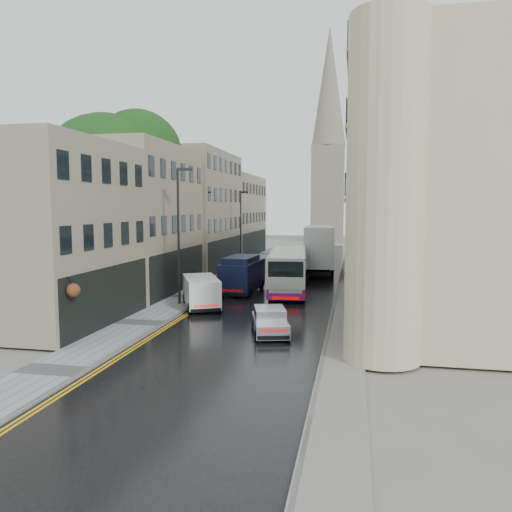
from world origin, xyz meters
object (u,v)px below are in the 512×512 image
(cream_bus, at_px, (270,276))
(tree_far, at_px, (173,210))
(navy_van, at_px, (221,277))
(lamp_post_near, at_px, (179,237))
(tree_near, at_px, (107,201))
(white_lorry, at_px, (306,252))
(lamp_post_far, at_px, (241,231))
(silver_hatchback, at_px, (257,327))
(white_van, at_px, (190,297))
(pedestrian, at_px, (193,281))

(cream_bus, bearing_deg, tree_far, 127.72)
(navy_van, height_order, lamp_post_near, lamp_post_near)
(tree_near, relative_size, tree_far, 1.11)
(white_lorry, relative_size, lamp_post_far, 1.13)
(tree_far, height_order, white_lorry, tree_far)
(silver_hatchback, xyz_separation_m, white_van, (-5.25, 5.35, 0.33))
(tree_far, height_order, silver_hatchback, tree_far)
(white_lorry, bearing_deg, lamp_post_far, 147.14)
(tree_near, relative_size, navy_van, 2.44)
(tree_far, height_order, white_van, tree_far)
(tree_near, relative_size, lamp_post_near, 1.56)
(cream_bus, relative_size, pedestrian, 6.83)
(white_lorry, distance_m, silver_hatchback, 22.58)
(cream_bus, xyz_separation_m, lamp_post_near, (-5.46, -3.83, 2.98))
(tree_far, bearing_deg, lamp_post_far, 19.31)
(silver_hatchback, bearing_deg, pedestrian, 106.05)
(cream_bus, height_order, white_lorry, white_lorry)
(cream_bus, relative_size, white_lorry, 1.28)
(lamp_post_far, bearing_deg, tree_far, -141.13)
(white_lorry, xyz_separation_m, pedestrian, (-7.49, -10.32, -1.41))
(cream_bus, distance_m, lamp_post_near, 7.31)
(white_lorry, relative_size, lamp_post_near, 1.01)
(white_lorry, relative_size, pedestrian, 5.33)
(pedestrian, bearing_deg, cream_bus, 172.40)
(tree_near, height_order, tree_far, tree_near)
(tree_far, distance_m, silver_hatchback, 28.35)
(white_lorry, distance_m, lamp_post_far, 8.38)
(white_lorry, distance_m, navy_van, 12.17)
(tree_near, xyz_separation_m, lamp_post_far, (6.76, 15.26, -2.85))
(silver_hatchback, relative_size, lamp_post_far, 0.47)
(navy_van, xyz_separation_m, pedestrian, (-2.44, 0.72, -0.51))
(tree_far, bearing_deg, white_van, -66.73)
(white_lorry, relative_size, white_van, 1.97)
(white_lorry, bearing_deg, pedestrian, -128.74)
(silver_hatchback, bearing_deg, tree_near, 125.35)
(navy_van, xyz_separation_m, lamp_post_far, (-2.04, 15.15, 2.62))
(cream_bus, bearing_deg, tree_near, 175.64)
(pedestrian, bearing_deg, white_van, 104.37)
(white_lorry, xyz_separation_m, white_van, (-5.38, -17.16, -1.32))
(tree_near, height_order, white_lorry, tree_near)
(tree_far, height_order, lamp_post_near, tree_far)
(tree_far, height_order, cream_bus, tree_far)
(cream_bus, xyz_separation_m, white_van, (-3.89, -6.33, -0.54))
(pedestrian, xyz_separation_m, lamp_post_far, (0.39, 14.43, 3.13))
(navy_van, height_order, pedestrian, navy_van)
(tree_far, relative_size, pedestrian, 7.40)
(lamp_post_far, bearing_deg, lamp_post_near, -70.01)
(tree_far, distance_m, pedestrian, 14.58)
(white_lorry, relative_size, navy_van, 1.58)
(white_lorry, bearing_deg, white_van, -110.20)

